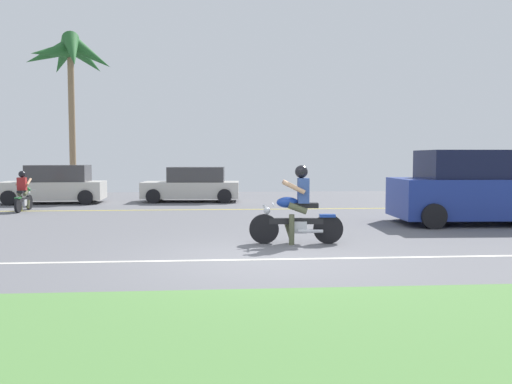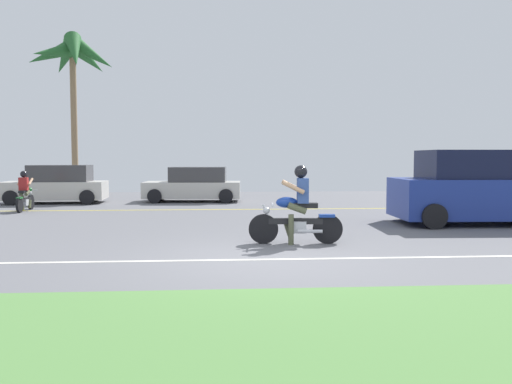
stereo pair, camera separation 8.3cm
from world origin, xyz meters
name	(u,v)px [view 1 (the left image)]	position (x,y,z in m)	size (l,w,h in m)	color
ground	(253,235)	(0.00, 3.00, -0.02)	(56.00, 30.00, 0.04)	slate
grass_median	(307,342)	(0.00, -4.10, 0.03)	(56.00, 3.80, 0.06)	#548442
lane_line_near	(266,259)	(0.00, 0.02, 0.00)	(50.40, 0.12, 0.01)	silver
lane_line_far	(241,209)	(0.00, 8.80, 0.00)	(50.40, 0.12, 0.01)	yellow
motorcyclist	(297,211)	(0.81, 1.65, 0.69)	(1.95, 0.64, 1.63)	black
suv_nearby	(481,188)	(6.29, 4.52, 0.96)	(4.80, 2.34, 1.98)	navy
parked_car_0	(55,185)	(-7.17, 11.81, 0.70)	(3.93, 1.92, 1.50)	beige
parked_car_1	(193,185)	(-1.82, 12.20, 0.66)	(3.95, 2.02, 1.41)	beige
palm_tree_0	(69,59)	(-7.62, 15.87, 6.33)	(4.20, 3.97, 7.53)	#846B4C
motorcyclist_distant	(23,194)	(-7.27, 8.77, 0.57)	(0.53, 1.62, 1.35)	black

